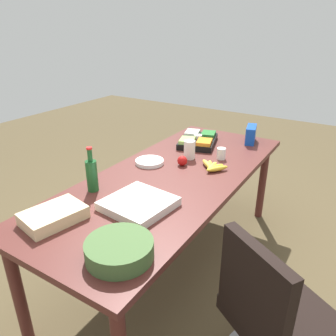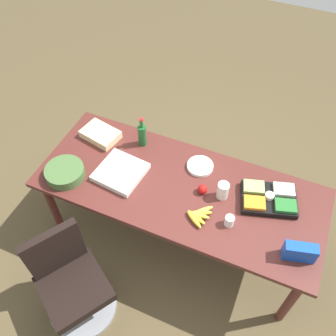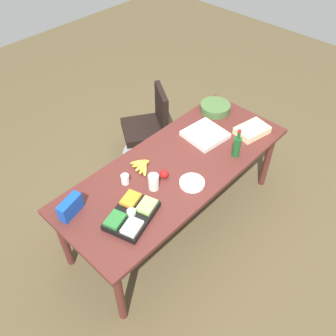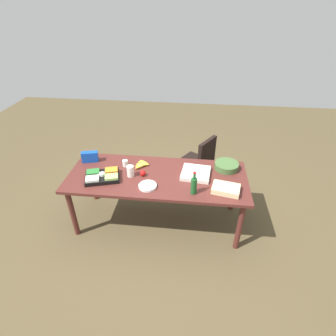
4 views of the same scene
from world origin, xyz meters
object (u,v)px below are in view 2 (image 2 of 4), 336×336
banana_bunch (199,215)px  mayo_jar (223,191)px  salad_bowl (65,172)px  wine_bottle (142,135)px  office_chair (73,286)px  sheet_cake (101,134)px  veggie_tray (269,198)px  conference_table (180,192)px  pizza_box (121,172)px  paper_plate_stack (200,166)px  chip_bag_blue (300,252)px  paper_cup (229,221)px  apple_red (203,189)px

banana_bunch → mayo_jar: bearing=67.5°
mayo_jar → salad_bowl: (-1.24, -0.31, -0.03)m
wine_bottle → office_chair: bearing=-91.9°
sheet_cake → veggie_tray: bearing=-3.3°
sheet_cake → mayo_jar: bearing=-8.9°
conference_table → pizza_box: 0.51m
office_chair → paper_plate_stack: size_ratio=4.15×
banana_bunch → wine_bottle: wine_bottle is taller
conference_table → veggie_tray: 0.71m
veggie_tray → banana_bunch: (-0.45, -0.35, -0.01)m
office_chair → wine_bottle: bearing=88.1°
paper_plate_stack → wine_bottle: bearing=174.4°
conference_table → veggie_tray: (0.68, 0.14, 0.11)m
conference_table → mayo_jar: mayo_jar is taller
wine_bottle → sheet_cake: bearing=-168.8°
sheet_cake → salad_bowl: salad_bowl is taller
chip_bag_blue → paper_cup: chip_bag_blue is taller
conference_table → office_chair: 1.12m
chip_bag_blue → pizza_box: bearing=173.5°
pizza_box → mayo_jar: bearing=14.0°
chip_bag_blue → salad_bowl: chip_bag_blue is taller
veggie_tray → chip_bag_blue: size_ratio=2.22×
apple_red → sheet_cake: (-1.04, 0.21, -0.00)m
pizza_box → salad_bowl: 0.45m
conference_table → paper_cup: size_ratio=25.74×
banana_bunch → veggie_tray: bearing=38.0°
wine_bottle → conference_table: bearing=-32.7°
office_chair → mayo_jar: size_ratio=6.13×
apple_red → sheet_cake: apple_red is taller
mayo_jar → salad_bowl: bearing=-165.9°
wine_bottle → paper_plate_stack: bearing=-5.6°
conference_table → banana_bunch: bearing=-41.2°
office_chair → wine_bottle: wine_bottle is taller
veggie_tray → salad_bowl: 1.63m
veggie_tray → paper_cup: size_ratio=5.43×
salad_bowl → paper_plate_stack: bearing=27.9°
conference_table → paper_cup: (0.46, -0.18, 0.12)m
office_chair → veggie_tray: size_ratio=1.87×
chip_bag_blue → paper_plate_stack: size_ratio=1.00×
chip_bag_blue → paper_plate_stack: 1.03m
salad_bowl → banana_bunch: (1.14, 0.06, -0.02)m
sheet_cake → wine_bottle: 0.40m
paper_cup → banana_bunch: paper_cup is taller
apple_red → chip_bag_blue: (0.80, -0.26, 0.04)m
conference_table → paper_plate_stack: size_ratio=10.53×
mayo_jar → paper_cup: bearing=-60.4°
banana_bunch → conference_table: bearing=138.8°
conference_table → mayo_jar: (0.34, 0.04, 0.15)m
conference_table → mayo_jar: size_ratio=15.55×
apple_red → pizza_box: 0.69m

